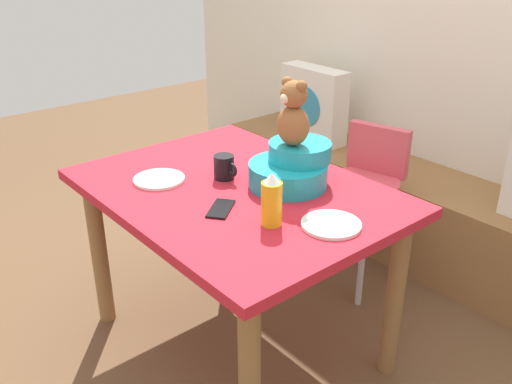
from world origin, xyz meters
TOP-DOWN VIEW (x-y plane):
  - ground_plane at (0.00, 0.00)m, footprint 8.00×8.00m
  - back_wall at (0.00, 1.47)m, footprint 4.40×0.10m
  - window_bench at (0.00, 1.20)m, footprint 2.60×0.44m
  - pillow_floral_left at (-0.75, 1.18)m, footprint 0.44×0.15m
  - book_stack at (-0.25, 1.20)m, footprint 0.20×0.14m
  - dining_table at (0.00, 0.00)m, footprint 1.21×0.90m
  - highchair at (0.01, 0.76)m, footprint 0.40×0.51m
  - infant_seat_teal at (0.11, 0.18)m, footprint 0.30×0.33m
  - teddy_bear at (0.11, 0.18)m, footprint 0.13×0.12m
  - ketchup_bottle at (0.31, -0.09)m, footprint 0.07×0.07m
  - coffee_mug at (-0.10, 0.02)m, footprint 0.12×0.08m
  - dinner_plate_near at (-0.24, -0.19)m, footprint 0.20×0.20m
  - dinner_plate_far at (0.44, 0.05)m, footprint 0.20×0.20m
  - cell_phone at (0.11, -0.16)m, footprint 0.14×0.16m

SIDE VIEW (x-z plane):
  - ground_plane at x=0.00m, z-range 0.00..0.00m
  - window_bench at x=0.00m, z-range 0.00..0.46m
  - book_stack at x=-0.25m, z-range 0.46..0.51m
  - highchair at x=0.01m, z-range 0.13..0.92m
  - dining_table at x=0.00m, z-range 0.26..1.00m
  - pillow_floral_left at x=-0.75m, z-range 0.46..0.90m
  - cell_phone at x=0.11m, z-range 0.74..0.75m
  - dinner_plate_near at x=-0.24m, z-range 0.74..0.75m
  - dinner_plate_far at x=0.44m, z-range 0.74..0.75m
  - coffee_mug at x=-0.10m, z-range 0.74..0.84m
  - infant_seat_teal at x=0.11m, z-range 0.73..0.89m
  - ketchup_bottle at x=0.31m, z-range 0.73..0.92m
  - teddy_bear at x=0.11m, z-range 0.89..1.14m
  - back_wall at x=0.00m, z-range 0.00..2.60m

